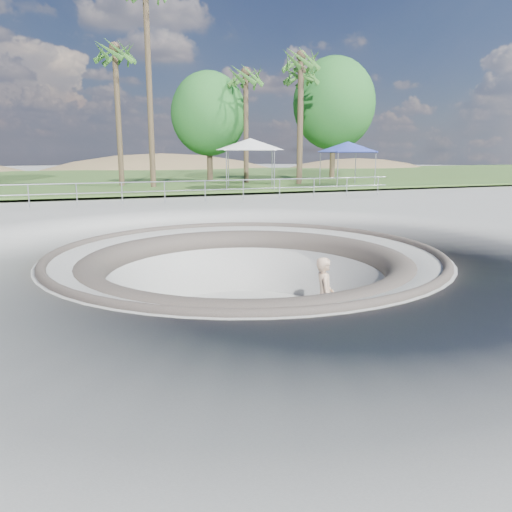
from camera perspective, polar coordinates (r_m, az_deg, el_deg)
name	(u,v)px	position (r m, az deg, el deg)	size (l,w,h in m)	color
ground	(246,253)	(13.11, -1.16, 0.35)	(180.00, 180.00, 0.00)	#A4A49F
skate_bowl	(246,319)	(13.60, -1.13, -7.22)	(14.00, 14.00, 4.10)	#A4A49F
grass_strip	(121,178)	(46.40, -15.14, 8.60)	(180.00, 36.00, 0.12)	#3F5C25
distant_hills	(136,222)	(70.44, -13.51, 3.79)	(103.20, 45.00, 28.60)	olive
safety_railing	(165,192)	(24.58, -10.40, 7.25)	(25.00, 0.06, 1.03)	#95999D
skateboard	(323,335)	(12.61, 7.67, -8.89)	(0.91, 0.49, 0.09)	olive
skater	(324,296)	(12.30, 7.80, -4.57)	(0.71, 0.47, 1.95)	#DBB28D
canopy_white	(250,144)	(31.98, -0.66, 12.63)	(5.79, 5.79, 3.10)	#95999D
canopy_blue	(348,147)	(34.94, 10.44, 12.16)	(5.82, 5.82, 2.94)	#95999D
palm_b	(115,56)	(35.95, -15.83, 21.11)	(2.60, 2.60, 9.76)	brown
palm_d	(246,79)	(37.91, -1.17, 19.59)	(2.60, 2.60, 8.75)	brown
palm_e	(301,64)	(36.47, 5.15, 21.06)	(2.60, 2.60, 9.57)	brown
palm_f	(301,77)	(38.79, 5.22, 19.67)	(2.60, 2.60, 8.96)	brown
bushy_tree_mid	(209,114)	(39.51, -5.41, 15.85)	(5.76, 5.24, 8.31)	brown
bushy_tree_right	(334,104)	(43.92, 8.91, 16.79)	(6.97, 6.34, 10.06)	brown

